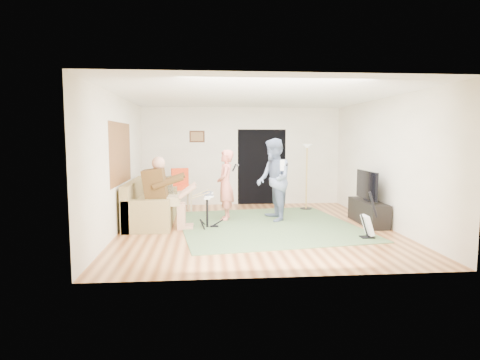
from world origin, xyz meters
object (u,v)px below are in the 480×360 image
(drum_kit, at_px, (207,212))
(television, at_px, (367,185))
(singer, at_px, (226,185))
(sofa, at_px, (148,208))
(dining_chair, at_px, (182,196))
(tv_cabinet, at_px, (368,212))
(torchiere_lamp, at_px, (307,165))
(guitarist, at_px, (274,180))
(guitar_spare, at_px, (368,225))

(drum_kit, relative_size, television, 0.72)
(singer, bearing_deg, drum_kit, -22.81)
(sofa, height_order, television, television)
(dining_chair, bearing_deg, drum_kit, -87.27)
(sofa, xyz_separation_m, tv_cabinet, (4.80, -0.55, -0.06))
(singer, xyz_separation_m, dining_chair, (-1.05, 1.21, -0.41))
(sofa, xyz_separation_m, television, (4.75, -0.55, 0.54))
(torchiere_lamp, bearing_deg, singer, -151.71)
(torchiere_lamp, height_order, television, torchiere_lamp)
(guitarist, relative_size, torchiere_lamp, 1.09)
(guitar_spare, bearing_deg, dining_chair, 138.90)
(singer, height_order, guitar_spare, singer)
(sofa, xyz_separation_m, drum_kit, (1.30, -0.65, 0.01))
(guitarist, height_order, dining_chair, guitarist)
(drum_kit, height_order, tv_cabinet, drum_kit)
(tv_cabinet, bearing_deg, guitar_spare, -112.90)
(sofa, relative_size, guitar_spare, 2.61)
(torchiere_lamp, distance_m, dining_chair, 3.32)
(drum_kit, xyz_separation_m, tv_cabinet, (3.50, 0.10, -0.07))
(torchiere_lamp, bearing_deg, dining_chair, 179.20)
(guitar_spare, relative_size, television, 0.86)
(sofa, bearing_deg, singer, 4.07)
(sofa, bearing_deg, guitarist, -1.02)
(sofa, relative_size, torchiere_lamp, 1.35)
(singer, xyz_separation_m, tv_cabinet, (3.08, -0.68, -0.55))
(sofa, height_order, guitarist, guitarist)
(guitar_spare, bearing_deg, television, 69.07)
(torchiere_lamp, bearing_deg, drum_kit, -143.18)
(singer, bearing_deg, dining_chair, -133.15)
(drum_kit, distance_m, torchiere_lamp, 3.35)
(sofa, height_order, singer, singer)
(dining_chair, distance_m, tv_cabinet, 4.55)
(torchiere_lamp, distance_m, tv_cabinet, 2.25)
(drum_kit, relative_size, guitarist, 0.39)
(singer, bearing_deg, guitarist, 86.70)
(dining_chair, xyz_separation_m, tv_cabinet, (4.13, -1.89, -0.14))
(tv_cabinet, distance_m, television, 0.60)
(dining_chair, relative_size, tv_cabinet, 0.78)
(guitarist, bearing_deg, television, 69.95)
(drum_kit, bearing_deg, guitarist, 21.88)
(tv_cabinet, bearing_deg, singer, 167.60)
(singer, relative_size, guitar_spare, 1.82)
(singer, distance_m, television, 3.10)
(drum_kit, relative_size, singer, 0.46)
(guitarist, bearing_deg, guitar_spare, 34.45)
(drum_kit, relative_size, torchiere_lamp, 0.43)
(drum_kit, distance_m, guitar_spare, 3.19)
(dining_chair, bearing_deg, tv_cabinet, -39.51)
(dining_chair, bearing_deg, guitar_spare, -56.03)
(sofa, relative_size, dining_chair, 2.11)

